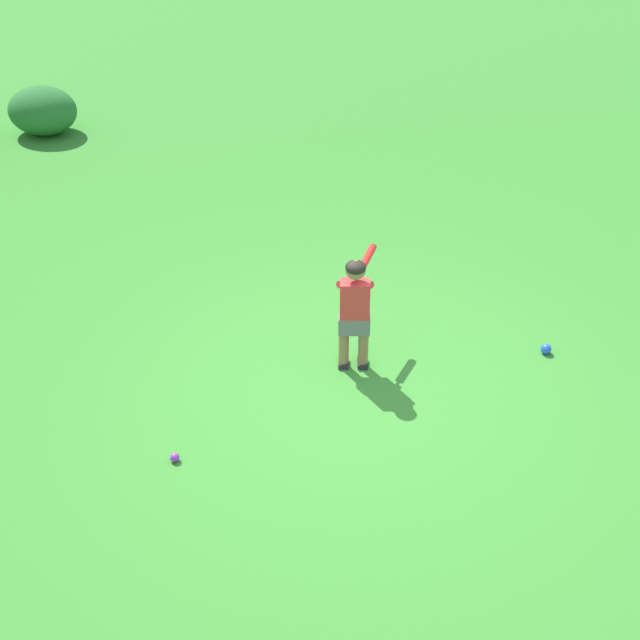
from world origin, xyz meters
The scene contains 5 objects.
ground_plane centered at (0.00, 0.00, 0.00)m, with size 40.00×40.00×0.00m, color #38842D.
child_batter centered at (0.34, 0.07, 0.65)m, with size 0.78×0.32×1.08m.
play_ball_midfield centered at (-1.17, 1.17, 0.04)m, with size 0.07×0.07×0.07m, color purple.
play_ball_center_lawn centered at (0.90, -1.59, 0.05)m, with size 0.10×0.10×0.10m, color blue.
shrub_right_background centered at (4.67, 5.36, 0.33)m, with size 0.82×0.97×0.67m, color #286B2D.
Camera 1 is at (-5.58, -1.00, 4.56)m, focal length 47.63 mm.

